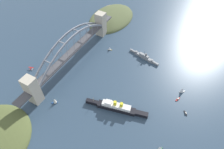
% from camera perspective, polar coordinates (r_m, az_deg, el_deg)
% --- Properties ---
extents(ground_plane, '(1400.00, 1400.00, 0.00)m').
position_cam_1_polar(ground_plane, '(375.73, -10.79, 3.59)').
color(ground_plane, '#2D4256').
extents(harbor_arch_bridge, '(259.76, 18.22, 61.80)m').
position_cam_1_polar(harbor_arch_bridge, '(358.03, -11.39, 6.63)').
color(harbor_arch_bridge, '#BCB29E').
rests_on(harbor_arch_bridge, ground).
extents(headland_west_shore, '(133.53, 91.72, 25.70)m').
position_cam_1_polar(headland_west_shore, '(486.60, -0.23, 15.97)').
color(headland_west_shore, '#515B38').
rests_on(headland_west_shore, ground).
extents(ocean_liner, '(27.80, 95.07, 18.62)m').
position_cam_1_polar(ocean_liner, '(299.69, 1.33, -9.38)').
color(ocean_liner, black).
rests_on(ocean_liner, ground).
extents(naval_cruiser, '(16.79, 63.71, 18.34)m').
position_cam_1_polar(naval_cruiser, '(379.07, 9.22, 5.06)').
color(naval_cruiser, gray).
rests_on(naval_cruiser, ground).
extents(seaplane_taxiing_near_bridge, '(7.66, 9.83, 5.24)m').
position_cam_1_polar(seaplane_taxiing_near_bridge, '(382.87, -22.25, 1.67)').
color(seaplane_taxiing_near_bridge, '#B7B7B2').
rests_on(seaplane_taxiing_near_bridge, ground).
extents(small_boat_0, '(7.39, 6.63, 2.57)m').
position_cam_1_polar(small_boat_0, '(319.09, 20.42, -10.36)').
color(small_boat_0, black).
rests_on(small_boat_0, ground).
extents(small_boat_1, '(6.52, 5.98, 8.52)m').
position_cam_1_polar(small_boat_1, '(280.13, 13.72, -19.86)').
color(small_boat_1, '#2D6B3D').
rests_on(small_boat_1, ground).
extents(small_boat_2, '(8.92, 9.11, 11.41)m').
position_cam_1_polar(small_boat_2, '(338.12, 19.58, -4.21)').
color(small_boat_2, silver).
rests_on(small_boat_2, ground).
extents(small_boat_3, '(9.67, 4.86, 2.31)m').
position_cam_1_polar(small_boat_3, '(330.24, 18.41, -6.73)').
color(small_boat_3, '#B2231E').
rests_on(small_boat_3, ground).
extents(small_boat_4, '(7.90, 8.89, 10.99)m').
position_cam_1_polar(small_boat_4, '(318.94, -16.17, -7.29)').
color(small_boat_4, '#234C8C').
rests_on(small_boat_4, ground).
extents(small_boat_5, '(6.14, 8.49, 8.41)m').
position_cam_1_polar(small_boat_5, '(391.51, -0.70, 7.53)').
color(small_boat_5, gold).
rests_on(small_boat_5, ground).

